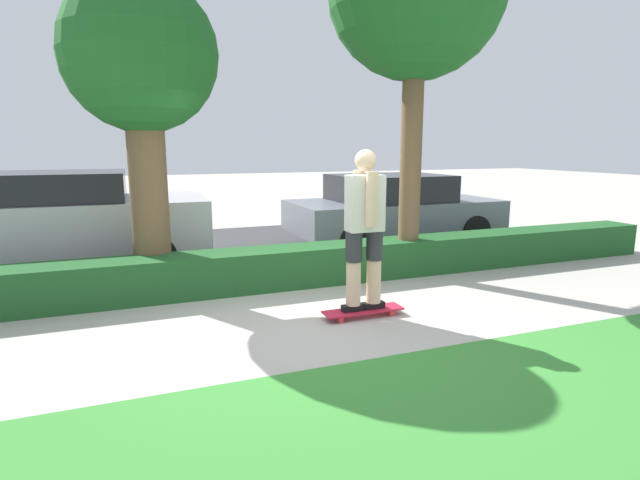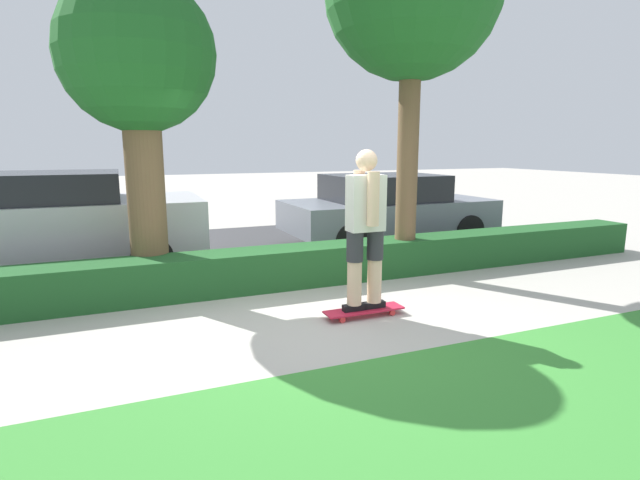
% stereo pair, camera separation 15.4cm
% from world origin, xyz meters
% --- Properties ---
extents(ground_plane, '(60.00, 60.00, 0.00)m').
position_xyz_m(ground_plane, '(0.00, 0.00, 0.00)').
color(ground_plane, '#ADA89E').
extents(street_asphalt, '(12.84, 5.00, 0.01)m').
position_xyz_m(street_asphalt, '(0.00, 4.20, 0.00)').
color(street_asphalt, '#38383A').
rests_on(street_asphalt, ground_plane).
extents(hedge_row, '(12.84, 0.60, 0.52)m').
position_xyz_m(hedge_row, '(0.00, 1.60, 0.26)').
color(hedge_row, '#1E5123').
rests_on(hedge_row, ground_plane).
extents(skateboard, '(0.92, 0.24, 0.09)m').
position_xyz_m(skateboard, '(0.51, 0.06, 0.07)').
color(skateboard, red).
rests_on(skateboard, ground_plane).
extents(skater_person, '(0.51, 0.45, 1.76)m').
position_xyz_m(skater_person, '(0.51, 0.06, 1.02)').
color(skater_person, black).
rests_on(skater_person, skateboard).
extents(tree_near, '(1.88, 1.88, 3.91)m').
position_xyz_m(tree_near, '(-1.60, 1.98, 2.84)').
color(tree_near, brown).
rests_on(tree_near, ground_plane).
extents(parked_car_front, '(4.42, 1.99, 1.50)m').
position_xyz_m(parked_car_front, '(-2.92, 3.64, 0.79)').
color(parked_car_front, '#B7B7BC').
rests_on(parked_car_front, ground_plane).
extents(parked_car_middle, '(4.01, 1.89, 1.34)m').
position_xyz_m(parked_car_middle, '(2.89, 3.66, 0.71)').
color(parked_car_middle, slate).
rests_on(parked_car_middle, ground_plane).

